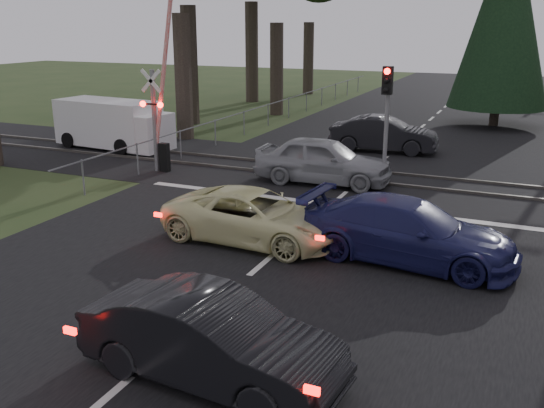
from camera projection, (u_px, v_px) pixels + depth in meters
The scene contains 16 objects.
ground at pixel (200, 318), 11.69m from camera, with size 120.00×120.00×0.00m, color #293C1B.
road at pixel (348, 190), 20.47m from camera, with size 14.00×100.00×0.01m, color black.
rail_corridor at pixel (364, 177), 22.22m from camera, with size 120.00×8.00×0.01m, color black.
stop_line at pixel (332, 204), 18.88m from camera, with size 13.00×0.35×0.00m, color silver.
rail_near at pixel (358, 181), 21.51m from camera, with size 120.00×0.12×0.10m, color #59544C.
rail_far at pixel (369, 171), 22.91m from camera, with size 120.00×0.12×0.10m, color #59544C.
crossing_signal at pixel (159, 118), 22.45m from camera, with size 1.62×0.38×6.96m.
traffic_signal_center at pixel (387, 106), 19.87m from camera, with size 0.32×0.48×4.10m.
conifer_tree at pixel (505, 11), 31.45m from camera, with size 5.20×5.20×11.00m.
fence_left at pixel (279, 122), 34.41m from camera, with size 0.10×36.00×1.20m, color slate, non-canonical shape.
cream_coupe at pixel (255, 216), 15.61m from camera, with size 2.20×4.78×1.33m, color beige.
dark_hatchback at pixel (211, 340), 9.49m from camera, with size 1.51×4.32×1.42m, color black.
silver_car at pixel (323, 160), 21.18m from camera, with size 1.93×4.79×1.63m, color gray.
blue_sedan at pixel (408, 231), 14.27m from camera, with size 2.08×5.11×1.48m, color #1A1B4E.
dark_car_far at pixel (384, 134), 26.37m from camera, with size 1.60×4.60×1.52m, color black.
white_van at pixel (116, 125), 26.92m from camera, with size 5.59×2.49×2.12m.
Camera 1 is at (5.46, -9.12, 5.50)m, focal length 40.00 mm.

